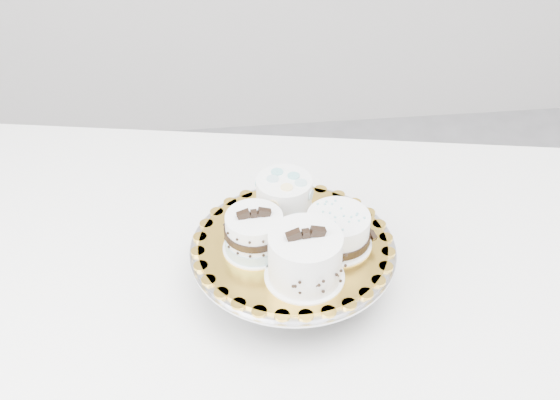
{
  "coord_description": "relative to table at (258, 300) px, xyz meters",
  "views": [
    {
      "loc": [
        -0.16,
        -0.74,
        1.59
      ],
      "look_at": [
        -0.07,
        0.1,
        0.92
      ],
      "focal_mm": 45.0,
      "sensor_mm": 36.0,
      "label": 1
    }
  ],
  "objects": [
    {
      "name": "cake_ribbon",
      "position": [
        0.13,
        -0.05,
        0.19
      ],
      "size": [
        0.13,
        0.13,
        0.06
      ],
      "rotation": [
        0.0,
        0.0,
        0.35
      ],
      "color": "white",
      "rests_on": "cake_board"
    },
    {
      "name": "cake_dots",
      "position": [
        0.05,
        0.04,
        0.2
      ],
      "size": [
        0.11,
        0.11,
        0.07
      ],
      "rotation": [
        0.0,
        0.0,
        0.26
      ],
      "color": "white",
      "rests_on": "cake_board"
    },
    {
      "name": "table",
      "position": [
        0.0,
        0.0,
        0.0
      ],
      "size": [
        1.39,
        1.06,
        0.75
      ],
      "rotation": [
        0.0,
        0.0,
        -0.18
      ],
      "color": "white",
      "rests_on": "floor"
    },
    {
      "name": "cake_banded",
      "position": [
        -0.01,
        -0.04,
        0.2
      ],
      "size": [
        0.1,
        0.1,
        0.08
      ],
      "rotation": [
        0.0,
        0.0,
        0.06
      ],
      "color": "white",
      "rests_on": "cake_board"
    },
    {
      "name": "cake_swirl",
      "position": [
        0.06,
        -0.11,
        0.2
      ],
      "size": [
        0.12,
        0.12,
        0.1
      ],
      "rotation": [
        0.0,
        0.0,
        0.11
      ],
      "color": "white",
      "rests_on": "cake_board"
    },
    {
      "name": "cake_stand",
      "position": [
        0.06,
        -0.04,
        0.13
      ],
      "size": [
        0.33,
        0.33,
        0.09
      ],
      "color": "gray",
      "rests_on": "table"
    },
    {
      "name": "cake_board",
      "position": [
        0.06,
        -0.04,
        0.16
      ],
      "size": [
        0.38,
        0.38,
        0.0
      ],
      "primitive_type": "cylinder",
      "rotation": [
        0.0,
        0.0,
        -0.29
      ],
      "color": "gold",
      "rests_on": "cake_stand"
    }
  ]
}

